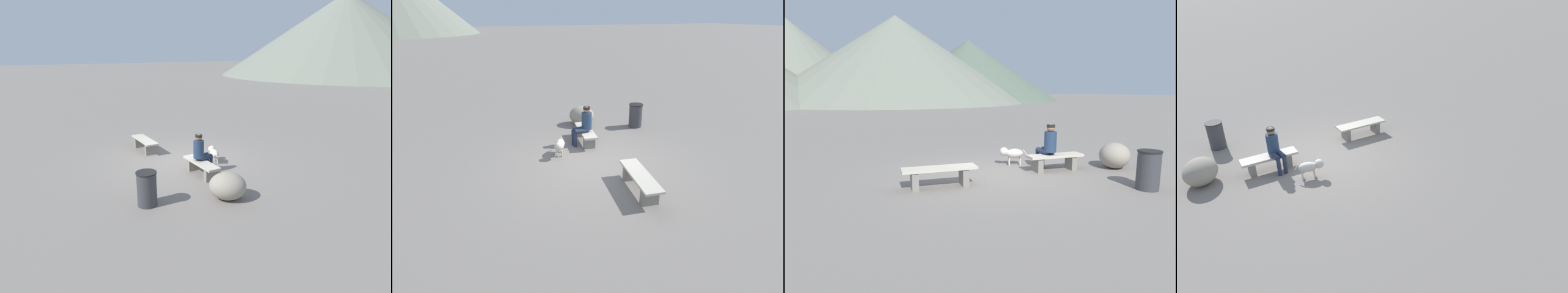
{
  "view_description": "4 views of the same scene",
  "coord_description": "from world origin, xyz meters",
  "views": [
    {
      "loc": [
        8.31,
        -6.1,
        3.58
      ],
      "look_at": [
        0.1,
        0.57,
        0.43
      ],
      "focal_mm": 28.77,
      "sensor_mm": 36.0,
      "label": 1
    },
    {
      "loc": [
        -7.03,
        3.16,
        3.91
      ],
      "look_at": [
        -0.44,
        0.39,
        0.74
      ],
      "focal_mm": 27.64,
      "sensor_mm": 36.0,
      "label": 2
    },
    {
      "loc": [
        -4.32,
        -7.23,
        2.18
      ],
      "look_at": [
        0.01,
        1.2,
        0.54
      ],
      "focal_mm": 30.75,
      "sensor_mm": 36.0,
      "label": 3
    },
    {
      "loc": [
        4.5,
        7.62,
        5.0
      ],
      "look_at": [
        -1.14,
        1.02,
        0.37
      ],
      "focal_mm": 30.59,
      "sensor_mm": 36.0,
      "label": 4
    }
  ],
  "objects": [
    {
      "name": "seated_person",
      "position": [
        1.33,
        -0.21,
        0.72
      ],
      "size": [
        0.33,
        0.65,
        1.26
      ],
      "rotation": [
        0.0,
        0.0,
        -0.01
      ],
      "color": "navy",
      "rests_on": "ground"
    },
    {
      "name": "trash_bin",
      "position": [
        2.16,
        -2.62,
        0.43
      ],
      "size": [
        0.51,
        0.51,
        0.87
      ],
      "color": "#38383D",
      "rests_on": "ground"
    },
    {
      "name": "ground",
      "position": [
        0.0,
        0.0,
        -0.03
      ],
      "size": [
        210.0,
        210.0,
        0.06
      ],
      "primitive_type": "cube",
      "color": "gray"
    },
    {
      "name": "dog",
      "position": [
        0.82,
        0.78,
        0.35
      ],
      "size": [
        0.73,
        0.48,
        0.52
      ],
      "rotation": [
        0.0,
        0.0,
        2.7
      ],
      "color": "beige",
      "rests_on": "ground"
    },
    {
      "name": "bench_right",
      "position": [
        1.48,
        -0.33,
        0.3
      ],
      "size": [
        1.59,
        0.66,
        0.44
      ],
      "rotation": [
        0.0,
        0.0,
        -0.16
      ],
      "color": "gray",
      "rests_on": "ground"
    },
    {
      "name": "bench_left",
      "position": [
        -1.81,
        -0.37,
        0.31
      ],
      "size": [
        1.73,
        0.72,
        0.46
      ],
      "rotation": [
        0.0,
        0.0,
        -0.16
      ],
      "color": "gray",
      "rests_on": "ground"
    },
    {
      "name": "boulder",
      "position": [
        3.15,
        -0.86,
        0.35
      ],
      "size": [
        1.25,
        1.25,
        0.71
      ],
      "primitive_type": "ellipsoid",
      "rotation": [
        0.0,
        0.0,
        5.5
      ],
      "color": "gray",
      "rests_on": "ground"
    }
  ]
}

